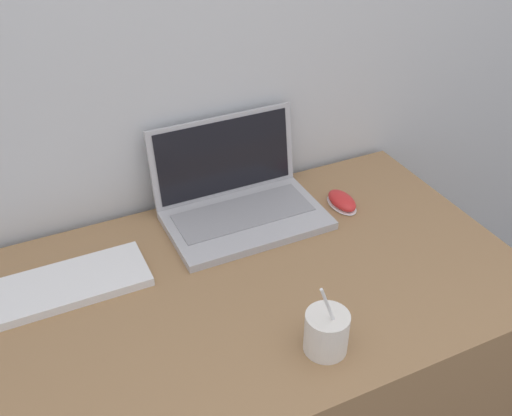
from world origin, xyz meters
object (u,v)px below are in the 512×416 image
Objects in this scene: laptop at (238,198)px; external_keyboard at (46,291)px; computer_mouse at (342,201)px; drink_cup at (327,331)px.

laptop is 0.50m from external_keyboard.
external_keyboard is (-0.49, -0.10, -0.04)m from laptop.
external_keyboard is at bearing -178.88° from computer_mouse.
laptop is 3.63× the size of computer_mouse.
drink_cup is 0.60m from external_keyboard.
laptop is at bearing 86.04° from drink_cup.
external_keyboard is (-0.46, 0.39, -0.04)m from drink_cup.
drink_cup reaches higher than external_keyboard.
computer_mouse is 0.24× the size of external_keyboard.
computer_mouse is at bearing 54.15° from drink_cup.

